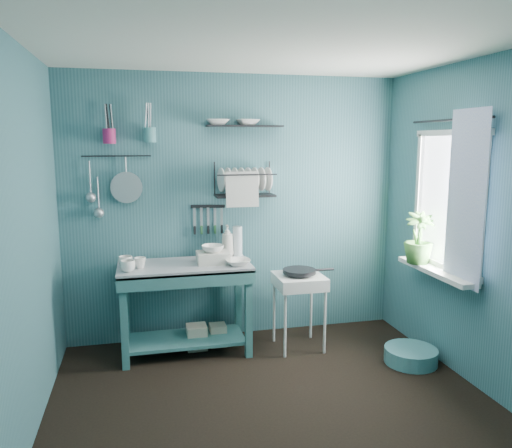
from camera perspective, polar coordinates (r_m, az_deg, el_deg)
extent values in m
plane|color=black|center=(3.77, 2.36, -20.50)|extent=(3.20, 3.20, 0.00)
plane|color=silver|center=(3.33, 2.67, 20.12)|extent=(3.20, 3.20, 0.00)
plane|color=#315E65|center=(4.77, -2.37, 1.81)|extent=(3.20, 0.00, 3.20)
plane|color=#315E65|center=(1.98, 14.54, -9.54)|extent=(3.20, 0.00, 3.20)
plane|color=#315E65|center=(3.29, -25.46, -2.58)|extent=(0.00, 3.00, 3.00)
plane|color=#315E65|center=(4.06, 24.79, -0.40)|extent=(0.00, 3.00, 3.00)
cube|color=#346D6D|center=(4.56, -8.06, -9.52)|extent=(1.22, 0.72, 0.82)
imported|color=white|center=(4.27, -14.45, -4.68)|extent=(0.12, 0.12, 0.10)
imported|color=white|center=(4.36, -13.11, -4.35)|extent=(0.14, 0.14, 0.09)
imported|color=white|center=(4.42, -14.67, -4.20)|extent=(0.17, 0.17, 0.10)
cube|color=beige|center=(4.44, -4.95, -3.84)|extent=(0.28, 0.22, 0.10)
imported|color=white|center=(4.43, -4.96, -2.82)|extent=(0.20, 0.19, 0.06)
imported|color=beige|center=(4.66, -3.29, -1.94)|extent=(0.12, 0.12, 0.30)
cylinder|color=silver|center=(4.70, -2.13, -1.95)|extent=(0.09, 0.09, 0.28)
imported|color=white|center=(4.36, -2.09, -4.39)|extent=(0.22, 0.22, 0.05)
cube|color=silver|center=(4.65, 4.91, -9.92)|extent=(0.46, 0.46, 0.69)
cylinder|color=black|center=(4.54, 4.97, -5.39)|extent=(0.30, 0.30, 0.03)
cube|color=black|center=(4.70, -5.53, 2.02)|extent=(0.32, 0.07, 0.03)
cube|color=black|center=(4.63, -1.30, 5.12)|extent=(0.56, 0.26, 0.32)
cube|color=black|center=(4.65, -1.31, 11.13)|extent=(0.71, 0.20, 0.01)
imported|color=white|center=(4.61, -4.39, 11.30)|extent=(0.24, 0.24, 0.05)
imported|color=white|center=(4.66, -0.94, 11.92)|extent=(0.22, 0.22, 0.05)
cylinder|color=#9E1D56|center=(4.57, -16.43, 9.60)|extent=(0.11, 0.11, 0.13)
cylinder|color=teal|center=(4.57, -12.05, 9.92)|extent=(0.11, 0.11, 0.13)
cylinder|color=#AFB3B8|center=(4.62, -14.58, 4.06)|extent=(0.28, 0.03, 0.28)
cylinder|color=#AFB3B8|center=(4.64, -18.45, 5.01)|extent=(0.01, 0.01, 0.30)
cylinder|color=#AFB3B8|center=(4.64, -17.60, 3.32)|extent=(0.01, 0.01, 0.30)
cylinder|color=black|center=(4.62, -15.67, 7.49)|extent=(0.60, 0.01, 0.01)
plane|color=white|center=(4.39, 21.19, 2.49)|extent=(0.00, 1.10, 1.10)
cube|color=silver|center=(4.45, 19.83, -5.08)|extent=(0.16, 0.95, 0.04)
plane|color=white|center=(4.11, 22.83, 2.65)|extent=(0.00, 1.35, 1.35)
cylinder|color=black|center=(4.34, 21.20, 11.02)|extent=(0.02, 1.05, 0.02)
imported|color=#3A722D|center=(4.55, 18.11, -1.51)|extent=(0.31, 0.31, 0.45)
cube|color=tan|center=(4.72, -6.79, -12.68)|extent=(0.18, 0.18, 0.22)
cube|color=tan|center=(4.78, -4.39, -12.51)|extent=(0.15, 0.15, 0.20)
cylinder|color=teal|center=(4.62, 17.27, -14.16)|extent=(0.45, 0.45, 0.13)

